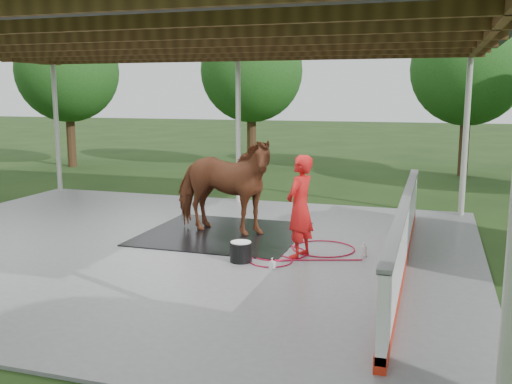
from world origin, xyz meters
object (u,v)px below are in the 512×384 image
(handler, at_px, (300,207))
(wash_bucket, at_px, (241,251))
(horse, at_px, (222,186))
(dasher_board, at_px, (404,235))

(handler, height_order, wash_bucket, handler)
(horse, height_order, wash_bucket, horse)
(dasher_board, bearing_deg, horse, 162.77)
(dasher_board, relative_size, wash_bucket, 20.60)
(horse, distance_m, handler, 2.24)
(horse, bearing_deg, handler, -114.34)
(dasher_board, xyz_separation_m, wash_bucket, (-2.72, -0.57, -0.36))
(dasher_board, height_order, horse, horse)
(horse, distance_m, wash_bucket, 2.17)
(horse, height_order, handler, horse)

